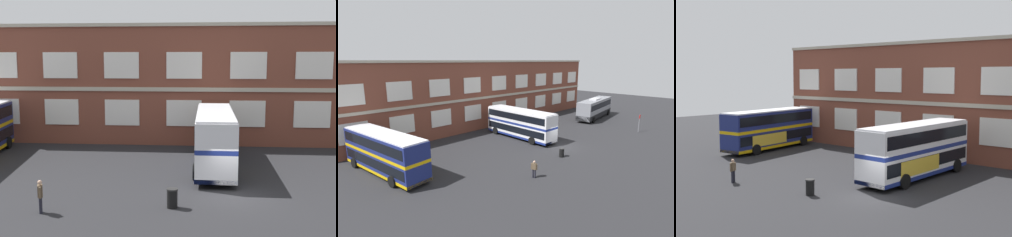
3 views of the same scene
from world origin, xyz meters
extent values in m
plane|color=#232326|center=(0.00, 2.00, 0.00)|extent=(120.00, 120.00, 0.00)
cube|color=brown|center=(2.14, 18.00, 5.26)|extent=(49.99, 8.00, 10.52)
cube|color=#B2A893|center=(2.14, 13.92, 5.05)|extent=(49.99, 0.16, 0.36)
cube|color=#B2A893|center=(2.14, 13.95, 10.67)|extent=(49.99, 0.28, 0.30)
cube|color=silver|center=(-20.08, 13.94, 2.95)|extent=(3.11, 0.12, 2.31)
cube|color=silver|center=(-14.52, 13.94, 2.95)|extent=(3.11, 0.12, 2.31)
cube|color=silver|center=(-8.97, 13.94, 2.95)|extent=(3.11, 0.12, 2.31)
cube|color=silver|center=(-3.41, 13.94, 2.95)|extent=(3.11, 0.12, 2.31)
cube|color=silver|center=(2.14, 13.94, 2.95)|extent=(3.11, 0.12, 2.31)
cube|color=silver|center=(7.70, 13.94, 2.95)|extent=(3.11, 0.12, 2.31)
cube|color=silver|center=(-20.08, 13.94, 7.16)|extent=(3.11, 0.12, 2.31)
cube|color=silver|center=(-14.52, 13.94, 7.16)|extent=(3.11, 0.12, 2.31)
cube|color=silver|center=(-8.97, 13.94, 7.16)|extent=(3.11, 0.12, 2.31)
cube|color=silver|center=(-3.41, 13.94, 7.16)|extent=(3.11, 0.12, 2.31)
cube|color=silver|center=(2.14, 13.94, 7.16)|extent=(3.11, 0.12, 2.31)
cube|color=silver|center=(7.70, 13.94, 7.16)|extent=(3.11, 0.12, 2.31)
cylinder|color=black|center=(-18.51, 11.44, 0.52)|extent=(0.46, 1.07, 1.04)
cube|color=silver|center=(-0.87, 6.42, 1.23)|extent=(2.66, 11.03, 1.75)
cube|color=black|center=(-0.87, 6.42, 1.44)|extent=(2.70, 10.59, 0.90)
cube|color=navy|center=(-0.87, 6.42, 2.25)|extent=(2.66, 11.03, 0.30)
cube|color=silver|center=(-0.87, 6.42, 3.17)|extent=(2.66, 11.03, 1.55)
cube|color=black|center=(-0.87, 6.42, 3.25)|extent=(2.70, 10.59, 0.90)
cube|color=navy|center=(-0.87, 6.42, 0.49)|extent=(2.68, 11.03, 0.28)
cube|color=silver|center=(-0.87, 6.42, 4.01)|extent=(2.56, 10.80, 0.12)
cube|color=gold|center=(0.41, 5.08, 1.31)|extent=(0.08, 4.84, 1.10)
cube|color=yellow|center=(-0.81, 11.89, 3.60)|extent=(1.66, 0.08, 0.40)
cylinder|color=black|center=(0.44, 10.25, 0.52)|extent=(0.33, 1.04, 1.04)
cylinder|color=black|center=(-2.11, 10.28, 0.52)|extent=(0.33, 1.04, 1.04)
cylinder|color=black|center=(0.37, 3.10, 0.52)|extent=(0.33, 1.04, 1.04)
cylinder|color=black|center=(-2.18, 3.13, 0.52)|extent=(0.33, 1.04, 1.04)
cylinder|color=black|center=(-9.85, -3.37, 0.42)|extent=(0.21, 0.21, 0.85)
cylinder|color=black|center=(-9.78, -3.56, 0.42)|extent=(0.21, 0.21, 0.85)
cube|color=brown|center=(-9.82, -3.47, 1.15)|extent=(0.36, 0.46, 0.60)
cylinder|color=brown|center=(-9.91, -3.22, 1.12)|extent=(0.14, 0.14, 0.57)
cylinder|color=brown|center=(-9.73, -3.71, 1.12)|extent=(0.14, 0.14, 0.57)
sphere|color=tan|center=(-9.82, -3.47, 1.59)|extent=(0.22, 0.22, 0.22)
cylinder|color=black|center=(-3.28, -2.16, 0.47)|extent=(0.56, 0.56, 0.95)
cylinder|color=black|center=(-3.28, -2.16, 0.99)|extent=(0.60, 0.60, 0.08)
camera|label=1|loc=(-1.74, -23.35, 7.66)|focal=45.35mm
camera|label=2|loc=(-28.06, -18.12, 10.82)|focal=28.42mm
camera|label=3|loc=(16.88, -21.47, 7.61)|focal=47.69mm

